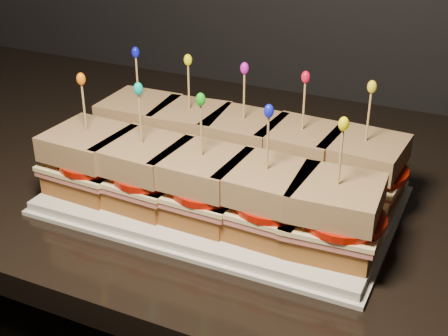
% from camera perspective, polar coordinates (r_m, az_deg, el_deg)
% --- Properties ---
extents(granite_slab, '(2.64, 0.74, 0.04)m').
position_cam_1_polar(granite_slab, '(0.97, 3.63, -1.38)').
color(granite_slab, black).
rests_on(granite_slab, cabinet).
extents(platter, '(0.46, 0.28, 0.02)m').
position_cam_1_polar(platter, '(0.88, 0.00, -2.67)').
color(platter, silver).
rests_on(platter, granite_slab).
extents(platter_rim, '(0.47, 0.30, 0.01)m').
position_cam_1_polar(platter_rim, '(0.88, 0.00, -3.01)').
color(platter_rim, silver).
rests_on(platter_rim, granite_slab).
extents(sandwich_0_bread_bot, '(0.10, 0.10, 0.03)m').
position_cam_1_polar(sandwich_0_bread_bot, '(1.00, -7.56, 2.35)').
color(sandwich_0_bread_bot, brown).
rests_on(sandwich_0_bread_bot, platter).
extents(sandwich_0_ham, '(0.11, 0.11, 0.01)m').
position_cam_1_polar(sandwich_0_ham, '(0.99, -7.62, 3.28)').
color(sandwich_0_ham, '#C66264').
rests_on(sandwich_0_ham, sandwich_0_bread_bot).
extents(sandwich_0_cheese, '(0.11, 0.11, 0.01)m').
position_cam_1_polar(sandwich_0_cheese, '(0.99, -7.64, 3.66)').
color(sandwich_0_cheese, '#FFEBA5').
rests_on(sandwich_0_cheese, sandwich_0_ham).
extents(sandwich_0_tomato, '(0.10, 0.10, 0.01)m').
position_cam_1_polar(sandwich_0_tomato, '(0.97, -7.26, 3.82)').
color(sandwich_0_tomato, '#B11406').
rests_on(sandwich_0_tomato, sandwich_0_cheese).
extents(sandwich_0_bread_top, '(0.10, 0.10, 0.03)m').
position_cam_1_polar(sandwich_0_bread_top, '(0.97, -7.75, 5.23)').
color(sandwich_0_bread_top, '#5A280D').
rests_on(sandwich_0_bread_top, sandwich_0_tomato).
extents(sandwich_0_pick, '(0.00, 0.00, 0.09)m').
position_cam_1_polar(sandwich_0_pick, '(0.96, -7.92, 7.86)').
color(sandwich_0_pick, tan).
rests_on(sandwich_0_pick, sandwich_0_bread_top).
extents(sandwich_0_frill, '(0.01, 0.01, 0.02)m').
position_cam_1_polar(sandwich_0_frill, '(0.94, -8.10, 10.43)').
color(sandwich_0_frill, '#0D11D2').
rests_on(sandwich_0_frill, sandwich_0_pick).
extents(sandwich_1_bread_bot, '(0.11, 0.11, 0.03)m').
position_cam_1_polar(sandwich_1_bread_bot, '(0.95, -3.09, 1.42)').
color(sandwich_1_bread_bot, brown).
rests_on(sandwich_1_bread_bot, platter).
extents(sandwich_1_ham, '(0.12, 0.12, 0.01)m').
position_cam_1_polar(sandwich_1_ham, '(0.95, -3.11, 2.40)').
color(sandwich_1_ham, '#C66264').
rests_on(sandwich_1_ham, sandwich_1_bread_bot).
extents(sandwich_1_cheese, '(0.12, 0.12, 0.01)m').
position_cam_1_polar(sandwich_1_cheese, '(0.94, -3.12, 2.78)').
color(sandwich_1_cheese, '#FFEBA5').
rests_on(sandwich_1_cheese, sandwich_1_ham).
extents(sandwich_1_tomato, '(0.10, 0.10, 0.01)m').
position_cam_1_polar(sandwich_1_tomato, '(0.93, -2.65, 2.93)').
color(sandwich_1_tomato, '#B11406').
rests_on(sandwich_1_tomato, sandwich_1_cheese).
extents(sandwich_1_bread_top, '(0.11, 0.11, 0.03)m').
position_cam_1_polar(sandwich_1_bread_top, '(0.93, -3.17, 4.42)').
color(sandwich_1_bread_top, '#5A280D').
rests_on(sandwich_1_bread_top, sandwich_1_tomato).
extents(sandwich_1_pick, '(0.00, 0.00, 0.09)m').
position_cam_1_polar(sandwich_1_pick, '(0.92, -3.24, 7.15)').
color(sandwich_1_pick, tan).
rests_on(sandwich_1_pick, sandwich_1_bread_top).
extents(sandwich_1_frill, '(0.01, 0.01, 0.02)m').
position_cam_1_polar(sandwich_1_frill, '(0.90, -3.32, 9.84)').
color(sandwich_1_frill, '#F8FA06').
rests_on(sandwich_1_frill, sandwich_1_pick).
extents(sandwich_2_bread_bot, '(0.10, 0.10, 0.03)m').
position_cam_1_polar(sandwich_2_bread_bot, '(0.92, 1.75, 0.42)').
color(sandwich_2_bread_bot, brown).
rests_on(sandwich_2_bread_bot, platter).
extents(sandwich_2_ham, '(0.11, 0.11, 0.01)m').
position_cam_1_polar(sandwich_2_ham, '(0.91, 1.76, 1.41)').
color(sandwich_2_ham, '#C66264').
rests_on(sandwich_2_ham, sandwich_2_bread_bot).
extents(sandwich_2_cheese, '(0.11, 0.11, 0.01)m').
position_cam_1_polar(sandwich_2_cheese, '(0.91, 1.77, 1.81)').
color(sandwich_2_cheese, '#FFEBA5').
rests_on(sandwich_2_cheese, sandwich_2_ham).
extents(sandwich_2_tomato, '(0.10, 0.10, 0.01)m').
position_cam_1_polar(sandwich_2_tomato, '(0.90, 2.33, 1.96)').
color(sandwich_2_tomato, '#B11406').
rests_on(sandwich_2_tomato, sandwich_2_cheese).
extents(sandwich_2_bread_top, '(0.10, 0.10, 0.03)m').
position_cam_1_polar(sandwich_2_bread_top, '(0.90, 1.80, 3.50)').
color(sandwich_2_bread_top, '#5A280D').
rests_on(sandwich_2_bread_top, sandwich_2_tomato).
extents(sandwich_2_pick, '(0.00, 0.00, 0.09)m').
position_cam_1_polar(sandwich_2_pick, '(0.88, 1.84, 6.32)').
color(sandwich_2_pick, tan).
rests_on(sandwich_2_pick, sandwich_2_bread_top).
extents(sandwich_2_frill, '(0.01, 0.01, 0.02)m').
position_cam_1_polar(sandwich_2_frill, '(0.86, 1.88, 9.11)').
color(sandwich_2_frill, '#C115BF').
rests_on(sandwich_2_frill, sandwich_2_pick).
extents(sandwich_3_bread_bot, '(0.11, 0.11, 0.03)m').
position_cam_1_polar(sandwich_3_bread_bot, '(0.89, 6.91, -0.67)').
color(sandwich_3_bread_bot, brown).
rests_on(sandwich_3_bread_bot, platter).
extents(sandwich_3_ham, '(0.12, 0.11, 0.01)m').
position_cam_1_polar(sandwich_3_ham, '(0.88, 6.98, 0.35)').
color(sandwich_3_ham, '#C66264').
rests_on(sandwich_3_ham, sandwich_3_bread_bot).
extents(sandwich_3_cheese, '(0.12, 0.11, 0.01)m').
position_cam_1_polar(sandwich_3_cheese, '(0.88, 7.00, 0.76)').
color(sandwich_3_cheese, '#FFEBA5').
rests_on(sandwich_3_cheese, sandwich_3_ham).
extents(sandwich_3_tomato, '(0.10, 0.10, 0.01)m').
position_cam_1_polar(sandwich_3_tomato, '(0.87, 7.65, 0.89)').
color(sandwich_3_tomato, '#B11406').
rests_on(sandwich_3_tomato, sandwich_3_cheese).
extents(sandwich_3_bread_top, '(0.11, 0.11, 0.03)m').
position_cam_1_polar(sandwich_3_bread_top, '(0.87, 7.11, 2.49)').
color(sandwich_3_bread_top, '#5A280D').
rests_on(sandwich_3_bread_top, sandwich_3_tomato).
extents(sandwich_3_pick, '(0.00, 0.00, 0.09)m').
position_cam_1_polar(sandwich_3_pick, '(0.85, 7.29, 5.38)').
color(sandwich_3_pick, tan).
rests_on(sandwich_3_pick, sandwich_3_bread_top).
extents(sandwich_3_frill, '(0.01, 0.01, 0.02)m').
position_cam_1_polar(sandwich_3_frill, '(0.84, 7.47, 8.25)').
color(sandwich_3_frill, red).
rests_on(sandwich_3_frill, sandwich_3_pick).
extents(sandwich_4_bread_bot, '(0.11, 0.11, 0.03)m').
position_cam_1_polar(sandwich_4_bread_bot, '(0.87, 12.36, -1.80)').
color(sandwich_4_bread_bot, brown).
rests_on(sandwich_4_bread_bot, platter).
extents(sandwich_4_ham, '(0.12, 0.11, 0.01)m').
position_cam_1_polar(sandwich_4_ham, '(0.87, 12.47, -0.77)').
color(sandwich_4_ham, '#C66264').
rests_on(sandwich_4_ham, sandwich_4_bread_bot).
extents(sandwich_4_cheese, '(0.12, 0.11, 0.01)m').
position_cam_1_polar(sandwich_4_cheese, '(0.86, 12.52, -0.35)').
color(sandwich_4_cheese, '#FFEBA5').
rests_on(sandwich_4_cheese, sandwich_4_ham).
extents(sandwich_4_tomato, '(0.10, 0.10, 0.01)m').
position_cam_1_polar(sandwich_4_tomato, '(0.85, 13.25, -0.23)').
color(sandwich_4_tomato, '#B11406').
rests_on(sandwich_4_tomato, sandwich_4_cheese).
extents(sandwich_4_bread_top, '(0.11, 0.11, 0.03)m').
position_cam_1_polar(sandwich_4_bread_top, '(0.85, 12.71, 1.40)').
color(sandwich_4_bread_top, '#5A280D').
rests_on(sandwich_4_bread_top, sandwich_4_tomato).
extents(sandwich_4_pick, '(0.00, 0.00, 0.09)m').
position_cam_1_polar(sandwich_4_pick, '(0.83, 13.04, 4.33)').
color(sandwich_4_pick, tan).
rests_on(sandwich_4_pick, sandwich_4_bread_top).
extents(sandwich_4_frill, '(0.01, 0.01, 0.02)m').
position_cam_1_polar(sandwich_4_frill, '(0.81, 13.37, 7.25)').
color(sandwich_4_frill, yellow).
rests_on(sandwich_4_frill, sandwich_4_pick).
extents(sandwich_5_bread_bot, '(0.10, 0.10, 0.03)m').
position_cam_1_polar(sandwich_5_bread_bot, '(0.90, -12.00, -0.88)').
color(sandwich_5_bread_bot, brown).
rests_on(sandwich_5_bread_bot, platter).
extents(sandwich_5_ham, '(0.11, 0.11, 0.01)m').
position_cam_1_polar(sandwich_5_ham, '(0.89, -12.10, 0.13)').
color(sandwich_5_ham, '#C66264').
rests_on(sandwich_5_ham, sandwich_5_bread_bot).
extents(sandwich_5_cheese, '(0.12, 0.11, 0.01)m').
position_cam_1_polar(sandwich_5_cheese, '(0.89, -12.15, 0.53)').
color(sandwich_5_cheese, '#FFEBA5').
rests_on(sandwich_5_cheese, sandwich_5_ham).
extents(sandwich_5_tomato, '(0.10, 0.10, 0.01)m').
position_cam_1_polar(sandwich_5_tomato, '(0.87, -11.79, 0.66)').
color(sandwich_5_tomato, '#B11406').
rests_on(sandwich_5_tomato, sandwich_5_cheese).
extents(sandwich_5_bread_top, '(0.11, 0.11, 0.03)m').
position_cam_1_polar(sandwich_5_bread_top, '(0.88, -12.33, 2.24)').
color(sandwich_5_bread_top, '#5A280D').
rests_on(sandwich_5_bread_top, sandwich_5_tomato).
extents(sandwich_5_pick, '(0.00, 0.00, 0.09)m').
position_cam_1_polar(sandwich_5_pick, '(0.86, -12.64, 5.11)').
color(sandwich_5_pick, tan).
rests_on(sandwich_5_pick, sandwich_5_bread_top).
extents(sandwich_5_frill, '(0.01, 0.01, 0.02)m').
position_cam_1_polar(sandwich_5_frill, '(0.84, -12.95, 7.94)').
color(sandwich_5_frill, orange).
rests_on(sandwich_5_frill, sandwich_5_pick).
extents(sandwich_6_bread_bot, '(0.10, 0.10, 0.03)m').
position_cam_1_polar(sandwich_6_bread_bot, '(0.85, -7.24, -2.07)').
color(sandwich_6_bread_bot, brown).
rests_on(sandwich_6_bread_bot, platter).
extents(sandwich_6_ham, '(0.12, 0.11, 0.01)m').
position_cam_1_polar(sandwich_6_ham, '(0.85, -7.31, -1.02)').
color(sandwich_6_ham, '#C66264').
rests_on(sandwich_6_ham, sandwich_6_bread_bot).
extents(sandwich_6_cheese, '(0.12, 0.11, 0.01)m').
position_cam_1_polar(sandwich_6_cheese, '(0.84, -7.33, -0.60)').
color(sandwich_6_cheese, '#FFEBA5').
rests_on(sandwich_6_cheese, sandwich_6_ham).
extents(sandwich_6_tomato, '(0.10, 0.10, 0.01)m').
position_cam_1_polar(sandwich_6_tomato, '(0.83, -6.88, -0.48)').
color(sandwich_6_tomato, '#B11406').
rests_on(sandwich_6_tomato, sandwich_6_cheese).
extents(sandwich_6_bread_top, '(0.11, 0.11, 0.03)m').
position_cam_1_polar(sandwich_6_bread_top, '(0.83, -7.45, 1.19)').
color(sandwich_6_bread_top, '#5A280D').
rests_on(sandwich_6_bread_top, sandwich_6_tomato).
extents(sandwich_6_pick, '(0.00, 0.00, 0.09)m').
position_cam_1_polar(sandwich_6_pick, '(0.81, -7.65, 4.20)').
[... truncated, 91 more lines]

